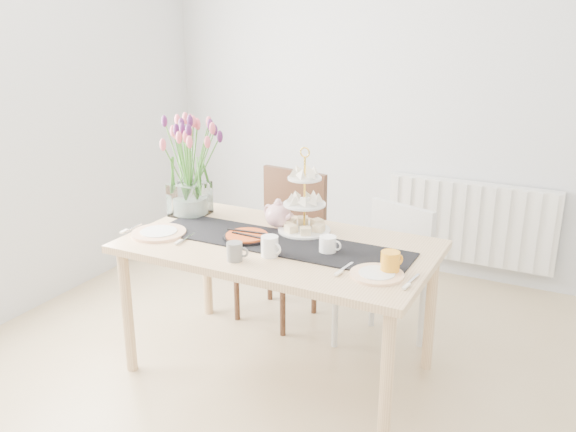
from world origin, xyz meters
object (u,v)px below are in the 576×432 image
at_px(mug_grey, 235,251).
at_px(plate_right, 377,274).
at_px(tulip_vase, 187,150).
at_px(plate_left, 159,233).
at_px(chair_brown, 284,233).
at_px(cream_jug, 328,245).
at_px(teapot, 278,215).
at_px(mug_white, 270,246).
at_px(radiator, 470,222).
at_px(chair_white, 389,267).
at_px(dining_table, 279,257).
at_px(cake_stand, 304,211).
at_px(tart_tin, 247,237).
at_px(mug_orange, 390,262).

xyz_separation_m(mug_grey, plate_right, (0.68, 0.14, -0.04)).
relative_size(tulip_vase, plate_left, 2.41).
bearing_deg(chair_brown, cream_jug, -40.41).
xyz_separation_m(teapot, mug_white, (0.16, -0.39, -0.02)).
xyz_separation_m(radiator, cream_jug, (-0.40, -1.71, 0.34)).
xyz_separation_m(mug_grey, plate_left, (-0.56, 0.13, -0.04)).
relative_size(radiator, tulip_vase, 1.68).
relative_size(chair_brown, chair_white, 1.12).
distance_m(dining_table, chair_brown, 0.71).
bearing_deg(mug_grey, plate_left, 153.80).
height_order(tulip_vase, plate_left, tulip_vase).
height_order(cake_stand, mug_white, cake_stand).
xyz_separation_m(radiator, tulip_vase, (-1.37, -1.51, 0.69)).
bearing_deg(tulip_vase, tart_tin, -22.63).
height_order(teapot, plate_right, teapot).
height_order(chair_white, teapot, teapot).
relative_size(mug_white, plate_left, 0.35).
distance_m(chair_white, cake_stand, 0.64).
xyz_separation_m(radiator, mug_white, (-0.63, -1.88, 0.35)).
height_order(chair_white, cake_stand, cake_stand).
bearing_deg(teapot, cream_jug, -5.36).
distance_m(mug_grey, mug_orange, 0.74).
bearing_deg(plate_right, chair_brown, 138.07).
distance_m(dining_table, plate_right, 0.62).
distance_m(chair_brown, cream_jug, 0.90).
bearing_deg(plate_left, mug_grey, -12.99).
distance_m(plate_left, plate_right, 1.24).
bearing_deg(cream_jug, mug_white, -141.39).
bearing_deg(cake_stand, tart_tin, -133.19).
height_order(mug_grey, plate_right, mug_grey).
distance_m(teapot, cream_jug, 0.45).
bearing_deg(plate_left, plate_right, 0.30).
bearing_deg(mug_orange, plate_left, 122.84).
bearing_deg(mug_white, mug_orange, 24.06).
relative_size(tulip_vase, mug_white, 6.95).
bearing_deg(chair_white, mug_grey, -103.20).
bearing_deg(plate_left, dining_table, 15.22).
xyz_separation_m(tulip_vase, mug_white, (0.73, -0.36, -0.34)).
xyz_separation_m(cake_stand, plate_right, (0.55, -0.37, -0.11)).
bearing_deg(tart_tin, mug_white, -34.09).
bearing_deg(dining_table, tart_tin, -169.72).
bearing_deg(tulip_vase, teapot, 2.75).
relative_size(mug_grey, plate_left, 0.31).
relative_size(chair_brown, tart_tin, 3.78).
distance_m(cake_stand, cream_jug, 0.33).
bearing_deg(tulip_vase, dining_table, -14.84).
xyz_separation_m(dining_table, mug_white, (0.04, -0.18, 0.13)).
bearing_deg(tulip_vase, cream_jug, -11.27).
xyz_separation_m(mug_orange, plate_right, (-0.04, -0.06, -0.05)).
bearing_deg(tart_tin, chair_white, 43.85).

